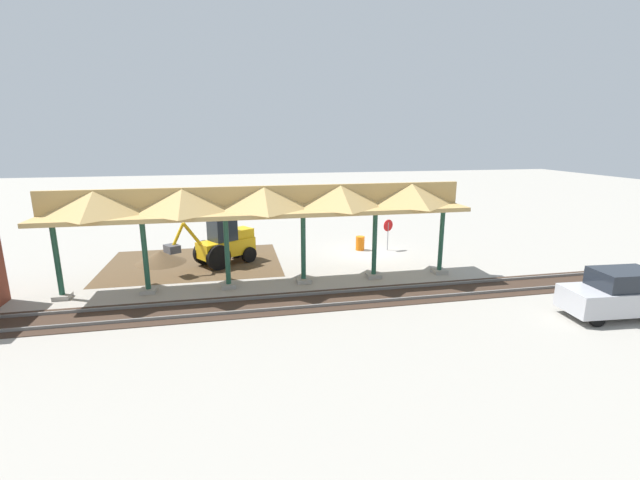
{
  "coord_description": "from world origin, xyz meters",
  "views": [
    {
      "loc": [
        8.24,
        24.86,
        7.17
      ],
      "look_at": [
        3.63,
        2.46,
        1.6
      ],
      "focal_mm": 24.0,
      "sensor_mm": 36.0,
      "label": 1
    }
  ],
  "objects_px": {
    "backhoe": "(224,243)",
    "traffic_barrel": "(360,243)",
    "stop_sign": "(388,228)",
    "distant_parked_car": "(618,294)"
  },
  "relations": [
    {
      "from": "backhoe",
      "to": "distant_parked_car",
      "type": "xyz_separation_m",
      "value": [
        -15.67,
        10.77,
        -0.28
      ]
    },
    {
      "from": "stop_sign",
      "to": "distant_parked_car",
      "type": "bearing_deg",
      "value": 114.69
    },
    {
      "from": "stop_sign",
      "to": "backhoe",
      "type": "distance_m",
      "value": 10.3
    },
    {
      "from": "backhoe",
      "to": "traffic_barrel",
      "type": "relative_size",
      "value": 5.45
    },
    {
      "from": "distant_parked_car",
      "to": "traffic_barrel",
      "type": "distance_m",
      "value": 14.13
    },
    {
      "from": "backhoe",
      "to": "distant_parked_car",
      "type": "bearing_deg",
      "value": 145.51
    },
    {
      "from": "stop_sign",
      "to": "distant_parked_car",
      "type": "height_order",
      "value": "stop_sign"
    },
    {
      "from": "distant_parked_car",
      "to": "traffic_barrel",
      "type": "relative_size",
      "value": 4.78
    },
    {
      "from": "stop_sign",
      "to": "backhoe",
      "type": "xyz_separation_m",
      "value": [
        10.25,
        1.02,
        -0.16
      ]
    },
    {
      "from": "backhoe",
      "to": "stop_sign",
      "type": "bearing_deg",
      "value": -174.29
    }
  ]
}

